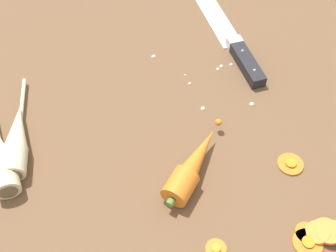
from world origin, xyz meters
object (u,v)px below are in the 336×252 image
at_px(chefs_knife, 223,27).
at_px(parsnip_mid_left, 2,159).
at_px(whole_carrot, 192,166).
at_px(carrot_slice_stray_near, 216,248).
at_px(parsnip_front, 17,139).
at_px(carrot_slice_stray_mid, 291,163).
at_px(carrot_slice_stack, 336,231).
at_px(carrot_slice_stray_far, 308,242).

bearing_deg(chefs_knife, parsnip_mid_left, -130.86).
distance_m(whole_carrot, carrot_slice_stray_near, 0.13).
relative_size(parsnip_front, parsnip_mid_left, 1.16).
distance_m(whole_carrot, carrot_slice_stray_mid, 0.16).
bearing_deg(whole_carrot, carrot_slice_stack, -19.74).
height_order(whole_carrot, carrot_slice_stack, whole_carrot).
bearing_deg(chefs_knife, carrot_slice_stack, -67.71).
relative_size(chefs_knife, carrot_slice_stack, 3.07).
xyz_separation_m(parsnip_mid_left, carrot_slice_stray_far, (0.48, -0.07, -0.02)).
xyz_separation_m(chefs_knife, carrot_slice_stack, (0.18, -0.44, 0.01)).
height_order(carrot_slice_stack, carrot_slice_stray_far, carrot_slice_stack).
bearing_deg(carrot_slice_stack, carrot_slice_stray_mid, 116.20).
xyz_separation_m(whole_carrot, carrot_slice_stack, (0.21, -0.08, -0.01)).
relative_size(whole_carrot, carrot_slice_stray_far, 3.98).
bearing_deg(whole_carrot, parsnip_mid_left, -175.27).
xyz_separation_m(parsnip_front, parsnip_mid_left, (-0.01, -0.04, 0.00)).
height_order(parsnip_mid_left, carrot_slice_stray_mid, parsnip_mid_left).
height_order(whole_carrot, carrot_slice_stray_near, whole_carrot).
distance_m(parsnip_mid_left, carrot_slice_stray_near, 0.36).
bearing_deg(parsnip_mid_left, chefs_knife, 49.14).
relative_size(parsnip_front, carrot_slice_stray_near, 7.08).
bearing_deg(parsnip_mid_left, carrot_slice_stray_far, -8.42).
height_order(parsnip_front, carrot_slice_stray_near, parsnip_front).
height_order(parsnip_mid_left, carrot_slice_stack, parsnip_mid_left).
xyz_separation_m(chefs_knife, parsnip_front, (-0.33, -0.35, 0.01)).
relative_size(carrot_slice_stray_near, carrot_slice_stray_far, 0.70).
height_order(whole_carrot, parsnip_mid_left, whole_carrot).
relative_size(parsnip_front, carrot_slice_stack, 1.99).
bearing_deg(carrot_slice_stack, carrot_slice_stray_far, -153.38).
xyz_separation_m(parsnip_mid_left, carrot_slice_stray_near, (0.35, -0.10, -0.02)).
bearing_deg(carrot_slice_stack, chefs_knife, 112.29).
relative_size(parsnip_mid_left, carrot_slice_stray_far, 4.25).
xyz_separation_m(carrot_slice_stack, carrot_slice_stray_mid, (-0.06, 0.11, -0.01)).
height_order(carrot_slice_stack, carrot_slice_stray_near, carrot_slice_stack).
bearing_deg(parsnip_front, parsnip_mid_left, -103.69).
distance_m(parsnip_mid_left, carrot_slice_stray_far, 0.48).
bearing_deg(parsnip_front, carrot_slice_stray_near, -22.03).
distance_m(parsnip_front, carrot_slice_stack, 0.51).
bearing_deg(whole_carrot, carrot_slice_stray_near, -69.33).
distance_m(parsnip_mid_left, carrot_slice_stack, 0.52).
bearing_deg(carrot_slice_stray_near, chefs_knife, 91.48).
xyz_separation_m(chefs_knife, carrot_slice_stray_far, (0.14, -0.46, -0.00)).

